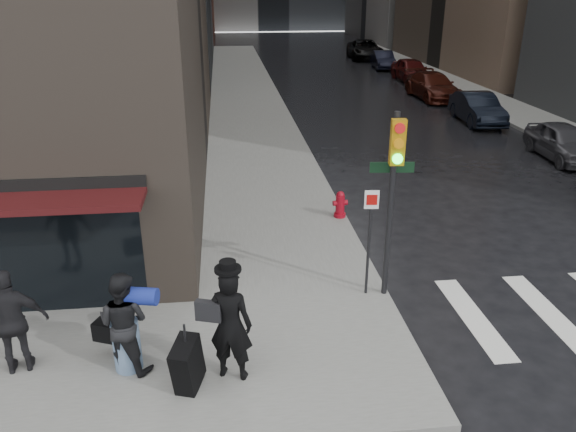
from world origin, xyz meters
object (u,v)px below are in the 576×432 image
object	(u,v)px
man_jeans	(124,322)
man_overcoat	(221,331)
parked_car_2	(477,108)
parked_car_4	(411,70)
man_greycoat	(13,322)
traffic_light	(391,183)
parked_car_1	(563,142)
parked_car_3	(433,86)
parked_car_6	(365,49)
fire_hydrant	(340,205)
parked_car_5	(383,60)

from	to	relation	value
man_jeans	man_overcoat	bearing A→B (deg)	-173.90
parked_car_2	parked_car_4	size ratio (longest dim) A/B	0.96
man_greycoat	man_overcoat	bearing A→B (deg)	158.45
traffic_light	parked_car_1	distance (m)	13.43
parked_car_1	parked_car_3	world-z (taller)	parked_car_3
parked_car_3	parked_car_6	size ratio (longest dim) A/B	0.86
parked_car_6	parked_car_3	bearing A→B (deg)	-86.17
man_greycoat	parked_car_2	bearing A→B (deg)	-143.61
fire_hydrant	parked_car_4	distance (m)	25.05
man_jeans	traffic_light	world-z (taller)	traffic_light
parked_car_3	parked_car_4	bearing A→B (deg)	81.99
parked_car_5	parked_car_6	xyz separation A→B (m)	(0.06, 6.06, 0.14)
fire_hydrant	parked_car_3	world-z (taller)	parked_car_3
parked_car_2	parked_car_5	size ratio (longest dim) A/B	1.05
man_greycoat	parked_car_5	xyz separation A→B (m)	(16.01, 35.20, -0.42)
parked_car_3	traffic_light	bearing A→B (deg)	-113.97
fire_hydrant	parked_car_2	bearing A→B (deg)	51.23
fire_hydrant	parked_car_6	world-z (taller)	parked_car_6
man_overcoat	parked_car_4	distance (m)	32.43
man_greycoat	traffic_light	xyz separation A→B (m)	(6.76, 1.69, 1.56)
man_greycoat	parked_car_3	bearing A→B (deg)	-135.19
man_overcoat	traffic_light	world-z (taller)	traffic_light
man_greycoat	parked_car_6	bearing A→B (deg)	-122.45
man_overcoat	parked_car_3	bearing A→B (deg)	-99.27
man_overcoat	parked_car_3	size ratio (longest dim) A/B	0.44
man_overcoat	parked_car_5	bearing A→B (deg)	-91.47
man_overcoat	fire_hydrant	xyz separation A→B (m)	(3.30, 6.61, -0.58)
man_overcoat	parked_car_1	world-z (taller)	man_overcoat
man_greycoat	traffic_light	size ratio (longest dim) A/B	0.49
man_greycoat	parked_car_6	world-z (taller)	man_greycoat
parked_car_4	traffic_light	bearing A→B (deg)	-109.89
traffic_light	parked_car_2	world-z (taller)	traffic_light
parked_car_4	man_greycoat	bearing A→B (deg)	-119.96
parked_car_3	parked_car_5	xyz separation A→B (m)	(0.43, 12.12, -0.06)
parked_car_1	parked_car_3	size ratio (longest dim) A/B	0.79
man_greycoat	parked_car_1	distance (m)	19.63
man_overcoat	man_jeans	distance (m)	1.67
man_jeans	fire_hydrant	bearing A→B (deg)	-106.19
man_greycoat	parked_car_4	xyz separation A→B (m)	(16.27, 29.14, -0.33)
man_jeans	fire_hydrant	distance (m)	7.88
traffic_light	parked_car_5	world-z (taller)	traffic_light
parked_car_3	parked_car_2	bearing A→B (deg)	-91.71
man_greycoat	parked_car_3	world-z (taller)	man_greycoat
parked_car_3	parked_car_5	distance (m)	12.12
man_greycoat	parked_car_5	bearing A→B (deg)	-125.63
parked_car_2	traffic_light	bearing A→B (deg)	-116.05
parked_car_1	parked_car_5	xyz separation A→B (m)	(-0.26, 24.23, -0.01)
fire_hydrant	parked_car_3	bearing A→B (deg)	62.55
traffic_light	man_overcoat	bearing A→B (deg)	-139.95
traffic_light	parked_car_4	xyz separation A→B (m)	(9.51, 27.45, -1.89)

